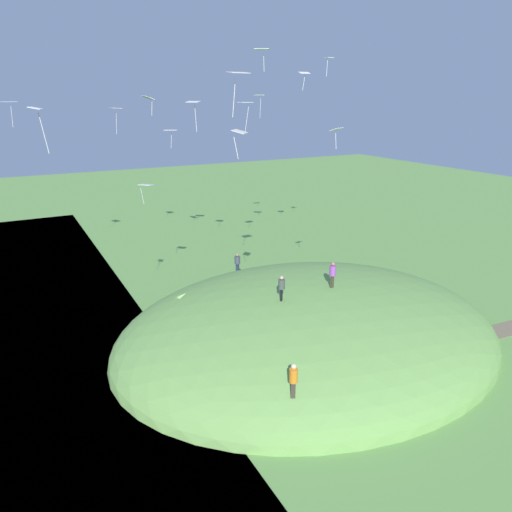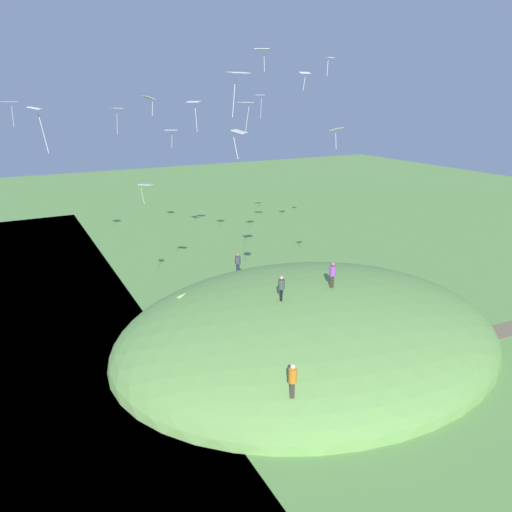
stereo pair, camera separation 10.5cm
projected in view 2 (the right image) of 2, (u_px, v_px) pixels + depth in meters
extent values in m
plane|color=#669849|center=(202.00, 332.00, 31.87)|extent=(160.00, 160.00, 0.00)
ellipsoid|color=#6B9E4C|center=(309.00, 336.00, 31.34)|extent=(25.71, 21.19, 7.04)
cube|color=#3A3626|center=(332.00, 282.00, 30.04)|extent=(0.25, 0.17, 0.81)
cylinder|color=purple|center=(333.00, 271.00, 29.81)|extent=(0.49, 0.49, 0.64)
sphere|color=#9D6B58|center=(333.00, 264.00, 29.67)|extent=(0.24, 0.24, 0.24)
cube|color=#39332A|center=(292.00, 390.00, 21.66)|extent=(0.24, 0.20, 0.84)
cylinder|color=orange|center=(293.00, 376.00, 21.43)|extent=(0.52, 0.52, 0.66)
sphere|color=beige|center=(293.00, 367.00, 21.28)|extent=(0.25, 0.25, 0.25)
cube|color=black|center=(281.00, 295.00, 28.28)|extent=(0.23, 0.24, 0.75)
cylinder|color=#3E4741|center=(281.00, 284.00, 28.06)|extent=(0.55, 0.55, 0.59)
sphere|color=tan|center=(282.00, 278.00, 27.94)|extent=(0.22, 0.22, 0.22)
cube|color=#212D46|center=(238.00, 268.00, 38.79)|extent=(0.25, 0.29, 0.79)
cylinder|color=#3C434D|center=(238.00, 260.00, 38.57)|extent=(0.63, 0.63, 0.63)
sphere|color=#957357|center=(238.00, 255.00, 38.44)|extent=(0.24, 0.24, 0.24)
cube|color=white|center=(172.00, 130.00, 41.40)|extent=(1.36, 1.24, 0.04)
cylinder|color=white|center=(172.00, 141.00, 41.94)|extent=(0.13, 0.09, 1.28)
cube|color=silver|center=(337.00, 129.00, 27.98)|extent=(0.93, 0.80, 0.20)
cylinder|color=silver|center=(336.00, 141.00, 28.03)|extent=(0.11, 0.06, 0.93)
cube|color=white|center=(259.00, 95.00, 43.91)|extent=(0.95, 0.71, 0.07)
cylinder|color=white|center=(261.00, 108.00, 44.36)|extent=(0.09, 0.31, 1.80)
cube|color=white|center=(194.00, 102.00, 34.37)|extent=(1.13, 1.12, 0.11)
cylinder|color=white|center=(196.00, 119.00, 34.89)|extent=(0.05, 0.31, 1.89)
cube|color=white|center=(246.00, 102.00, 33.95)|extent=(1.11, 0.89, 0.04)
cylinder|color=white|center=(247.00, 120.00, 34.54)|extent=(0.24, 0.24, 1.90)
cube|color=white|center=(35.00, 108.00, 19.68)|extent=(0.67, 0.80, 0.12)
cylinder|color=white|center=(43.00, 133.00, 20.27)|extent=(0.25, 0.08, 1.71)
cube|color=white|center=(262.00, 49.00, 32.79)|extent=(1.27, 1.18, 0.05)
cylinder|color=white|center=(264.00, 63.00, 33.35)|extent=(0.12, 0.11, 1.16)
cube|color=white|center=(148.00, 98.00, 35.81)|extent=(0.80, 1.16, 0.29)
cylinder|color=white|center=(152.00, 109.00, 35.94)|extent=(0.15, 0.12, 1.01)
cube|color=silver|center=(9.00, 102.00, 34.36)|extent=(1.17, 1.34, 0.04)
cylinder|color=silver|center=(13.00, 117.00, 34.47)|extent=(0.10, 0.05, 1.50)
cube|color=silver|center=(238.00, 72.00, 24.78)|extent=(1.08, 0.77, 0.10)
cylinder|color=silver|center=(234.00, 98.00, 25.34)|extent=(0.32, 0.23, 1.96)
cube|color=silver|center=(116.00, 108.00, 39.93)|extent=(0.86, 1.19, 0.07)
cylinder|color=silver|center=(117.00, 123.00, 40.31)|extent=(0.13, 0.17, 1.85)
cube|color=silver|center=(240.00, 132.00, 23.80)|extent=(1.12, 1.15, 0.19)
cylinder|color=silver|center=(236.00, 148.00, 23.91)|extent=(0.19, 0.20, 1.10)
cube|color=white|center=(146.00, 185.00, 33.46)|extent=(1.13, 1.14, 0.08)
cylinder|color=white|center=(143.00, 196.00, 33.85)|extent=(0.20, 0.05, 1.17)
cube|color=white|center=(305.00, 73.00, 35.66)|extent=(0.88, 0.68, 0.16)
cylinder|color=white|center=(304.00, 83.00, 35.99)|extent=(0.16, 0.11, 1.05)
cube|color=white|center=(329.00, 58.00, 36.12)|extent=(0.61, 0.80, 0.04)
cylinder|color=white|center=(328.00, 68.00, 36.04)|extent=(0.12, 0.11, 1.14)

